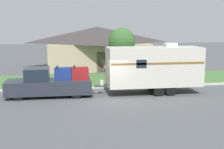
{
  "coord_description": "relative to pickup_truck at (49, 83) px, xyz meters",
  "views": [
    {
      "loc": [
        -2.82,
        -19.35,
        4.8
      ],
      "look_at": [
        0.43,
        1.59,
        1.4
      ],
      "focal_mm": 50.0,
      "sensor_mm": 36.0,
      "label": 1
    }
  ],
  "objects": [
    {
      "name": "curb_strip",
      "position": [
        3.82,
        2.16,
        -0.82
      ],
      "size": [
        80.0,
        0.3,
        0.14
      ],
      "color": "beige",
      "rests_on": "ground_plane"
    },
    {
      "name": "house_across_street",
      "position": [
        4.76,
        13.76,
        1.48
      ],
      "size": [
        11.55,
        8.08,
        4.57
      ],
      "color": "tan",
      "rests_on": "ground_plane"
    },
    {
      "name": "mailbox",
      "position": [
        2.12,
        3.25,
        0.13
      ],
      "size": [
        0.48,
        0.2,
        1.33
      ],
      "color": "brown",
      "rests_on": "ground_plane"
    },
    {
      "name": "tree_in_yard",
      "position": [
        6.07,
        6.19,
        2.42
      ],
      "size": [
        2.38,
        2.38,
        4.53
      ],
      "color": "brown",
      "rests_on": "ground_plane"
    },
    {
      "name": "lawn_strip",
      "position": [
        3.82,
        5.81,
        -0.88
      ],
      "size": [
        80.0,
        7.0,
        0.03
      ],
      "color": "#477538",
      "rests_on": "ground_plane"
    },
    {
      "name": "ground_plane",
      "position": [
        3.82,
        -1.59,
        -0.89
      ],
      "size": [
        120.0,
        120.0,
        0.0
      ],
      "primitive_type": "plane",
      "color": "#515456"
    },
    {
      "name": "pickup_truck",
      "position": [
        0.0,
        0.0,
        0.0
      ],
      "size": [
        5.74,
        1.97,
        2.06
      ],
      "color": "black",
      "rests_on": "ground_plane"
    },
    {
      "name": "travel_trailer",
      "position": [
        7.23,
        -0.0,
        1.0
      ],
      "size": [
        7.49,
        2.3,
        3.53
      ],
      "color": "black",
      "rests_on": "ground_plane"
    }
  ]
}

